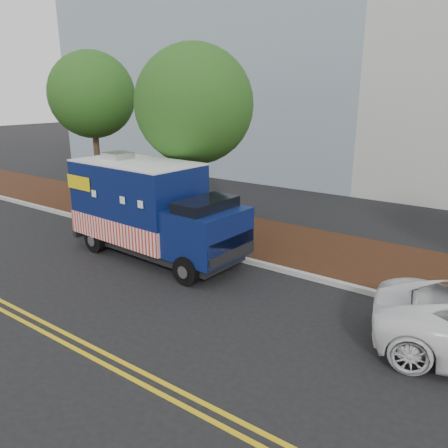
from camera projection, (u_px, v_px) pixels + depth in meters
The scene contains 9 objects.
ground at pixel (156, 259), 13.96m from camera, with size 120.00×120.00×0.00m, color black.
curb at pixel (184, 245), 15.03m from camera, with size 120.00×0.18×0.15m, color #9E9E99.
mulch_strip at pixel (220, 230), 16.66m from camera, with size 120.00×4.00×0.15m, color #33180E.
centerline_near at pixel (26, 313), 10.50m from camera, with size 120.00×0.10×0.01m, color gold.
centerline_far at pixel (16, 318), 10.30m from camera, with size 120.00×0.10×0.01m, color gold.
tree_a at pixel (92, 95), 18.16m from camera, with size 3.56×3.56×6.78m.
tree_b at pixel (194, 105), 14.92m from camera, with size 4.08×4.08×6.73m.
sign_post at pixel (116, 194), 17.47m from camera, with size 0.06×0.06×2.40m, color #473828.
food_truck at pixel (150, 211), 13.93m from camera, with size 6.22×2.61×3.22m.
Camera 1 is at (9.36, -9.33, 5.12)m, focal length 35.00 mm.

